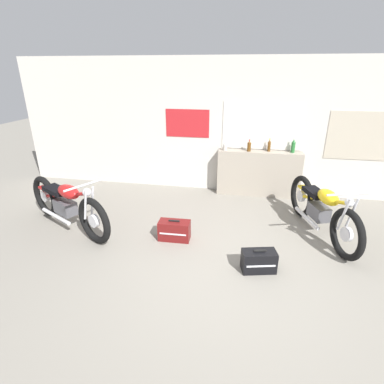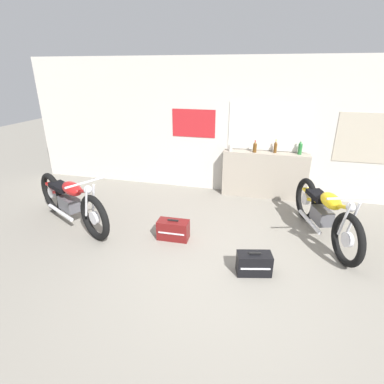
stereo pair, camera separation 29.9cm
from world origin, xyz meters
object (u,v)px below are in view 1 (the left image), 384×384
(bottle_right_center, at_px, (293,146))
(motorcycle_yellow, at_px, (322,209))
(bottle_leftmost, at_px, (225,147))
(hard_case_darkred, at_px, (174,230))
(bottle_left_center, at_px, (249,146))
(hard_case_black, at_px, (259,261))
(bottle_center, at_px, (269,146))
(motorcycle_red, at_px, (67,204))

(bottle_right_center, bearing_deg, motorcycle_yellow, -77.45)
(bottle_leftmost, distance_m, hard_case_darkred, 2.34)
(bottle_left_center, distance_m, hard_case_black, 2.85)
(bottle_right_center, relative_size, hard_case_darkred, 0.59)
(bottle_center, relative_size, hard_case_black, 0.54)
(bottle_left_center, relative_size, bottle_right_center, 0.83)
(motorcycle_red, bearing_deg, motorcycle_yellow, 8.07)
(bottle_center, bearing_deg, bottle_leftmost, -174.23)
(motorcycle_yellow, bearing_deg, bottle_right_center, 102.55)
(hard_case_black, bearing_deg, bottle_right_center, 76.68)
(bottle_center, relative_size, hard_case_darkred, 0.53)
(motorcycle_yellow, bearing_deg, bottle_leftmost, 139.75)
(bottle_center, distance_m, bottle_right_center, 0.47)
(bottle_left_center, bearing_deg, bottle_center, 9.97)
(bottle_left_center, relative_size, bottle_center, 0.91)
(bottle_leftmost, bearing_deg, motorcycle_red, -140.30)
(bottle_center, xyz_separation_m, motorcycle_red, (-3.36, -2.13, -0.64))
(hard_case_black, bearing_deg, bottle_center, 86.33)
(bottle_leftmost, distance_m, bottle_center, 0.90)
(motorcycle_yellow, relative_size, hard_case_darkred, 4.11)
(bottle_right_center, relative_size, hard_case_black, 0.60)
(bottle_left_center, distance_m, bottle_center, 0.41)
(bottle_center, height_order, motorcycle_yellow, bottle_center)
(bottle_center, relative_size, motorcycle_yellow, 0.13)
(bottle_left_center, bearing_deg, hard_case_black, -85.16)
(hard_case_darkred, bearing_deg, bottle_left_center, 62.78)
(bottle_leftmost, relative_size, bottle_right_center, 0.59)
(bottle_left_center, bearing_deg, bottle_right_center, 4.35)
(bottle_leftmost, bearing_deg, motorcycle_yellow, -40.25)
(bottle_center, bearing_deg, hard_case_black, -93.67)
(hard_case_darkred, bearing_deg, bottle_right_center, 47.95)
(bottle_left_center, height_order, motorcycle_yellow, bottle_left_center)
(bottle_left_center, height_order, bottle_right_center, bottle_right_center)
(motorcycle_yellow, xyz_separation_m, hard_case_black, (-0.99, -1.21, -0.29))
(bottle_leftmost, height_order, bottle_left_center, bottle_left_center)
(motorcycle_yellow, height_order, motorcycle_red, motorcycle_yellow)
(bottle_right_center, bearing_deg, hard_case_black, -103.32)
(bottle_right_center, xyz_separation_m, hard_case_darkred, (-1.96, -2.18, -0.94))
(motorcycle_yellow, distance_m, hard_case_black, 1.60)
(bottle_right_center, bearing_deg, bottle_left_center, -175.65)
(bottle_left_center, bearing_deg, bottle_leftmost, -177.72)
(bottle_leftmost, distance_m, bottle_right_center, 1.38)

